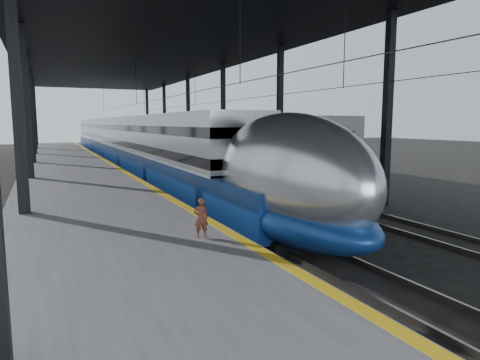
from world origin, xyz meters
TOP-DOWN VIEW (x-y plane):
  - ground at (0.00, 0.00)m, footprint 160.00×160.00m
  - platform at (-3.50, 20.00)m, footprint 6.00×80.00m
  - yellow_strip at (-0.70, 20.00)m, footprint 0.30×80.00m
  - rails at (4.50, 20.00)m, footprint 6.52×80.00m
  - canopy at (1.90, 20.00)m, footprint 18.00×75.00m
  - tgv_train at (2.00, 28.87)m, footprint 3.09×65.20m
  - second_train at (7.00, 32.62)m, footprint 3.10×56.05m
  - child at (-1.55, -0.28)m, footprint 0.41×0.30m

SIDE VIEW (x-z plane):
  - ground at x=0.00m, z-range 0.00..0.00m
  - rails at x=4.50m, z-range 0.00..0.16m
  - platform at x=-3.50m, z-range 0.00..1.00m
  - yellow_strip at x=-0.70m, z-range 1.00..1.01m
  - child at x=-1.55m, z-range 1.00..2.03m
  - tgv_train at x=2.00m, z-range -0.14..4.29m
  - second_train at x=7.00m, z-range 0.03..4.30m
  - canopy at x=1.90m, z-range 4.38..13.85m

